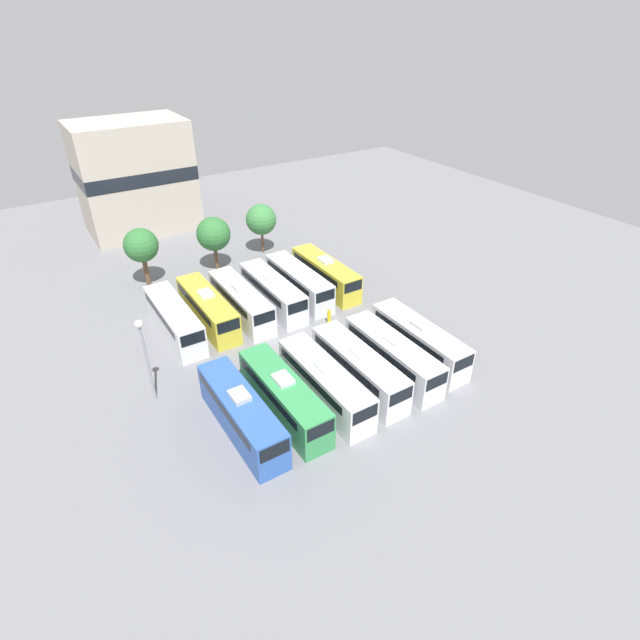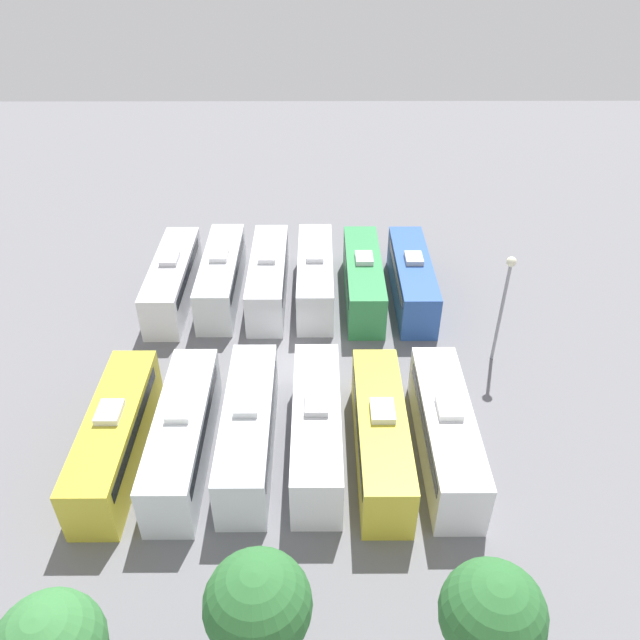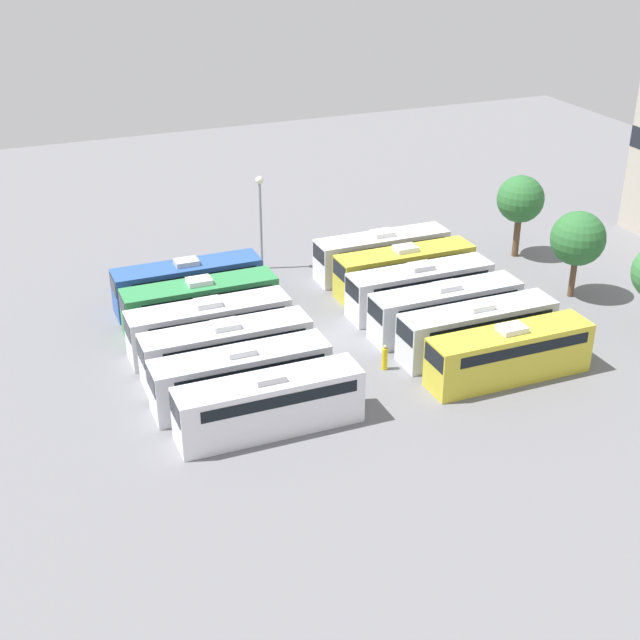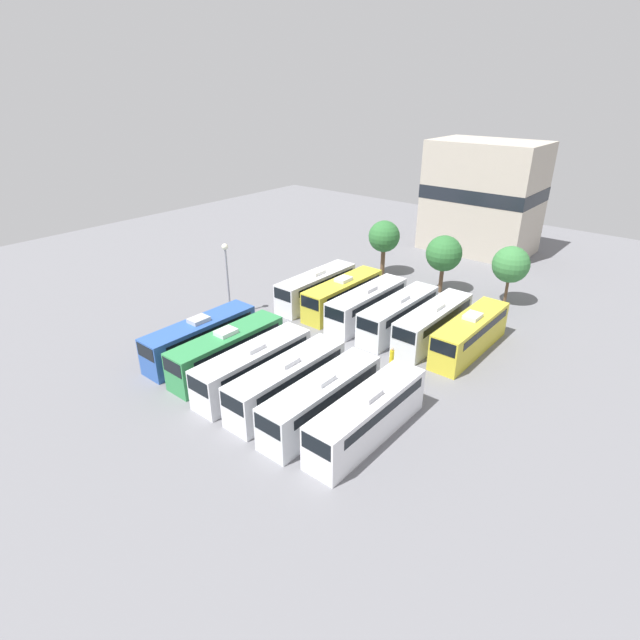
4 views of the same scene
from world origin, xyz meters
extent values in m
plane|color=slate|center=(0.00, 0.00, 0.00)|extent=(110.98, 110.98, 0.00)
cube|color=#2D56A8|center=(-8.52, -7.35, 1.57)|extent=(2.45, 10.25, 3.15)
cube|color=black|center=(-8.52, -7.10, 2.45)|extent=(2.49, 8.72, 0.69)
cube|color=black|center=(-8.52, -12.47, 2.45)|extent=(2.15, 0.08, 1.10)
cube|color=#B2B2B7|center=(-8.52, -7.35, 3.32)|extent=(1.20, 1.60, 0.35)
cube|color=#338C4C|center=(-5.06, -7.39, 1.57)|extent=(2.45, 10.25, 3.15)
cube|color=black|center=(-5.06, -7.14, 2.45)|extent=(2.49, 8.72, 0.69)
cube|color=black|center=(-5.06, -12.51, 2.45)|extent=(2.15, 0.08, 1.10)
cube|color=silver|center=(-5.06, -7.39, 3.32)|extent=(1.20, 1.60, 0.35)
cube|color=silver|center=(-1.64, -7.76, 1.57)|extent=(2.45, 10.25, 3.15)
cube|color=black|center=(-1.64, -7.50, 2.45)|extent=(2.49, 8.72, 0.69)
cube|color=black|center=(-1.64, -12.87, 2.45)|extent=(2.15, 0.08, 1.10)
cube|color=silver|center=(-1.64, -7.76, 3.32)|extent=(1.20, 1.60, 0.35)
cube|color=silver|center=(1.71, -7.64, 1.57)|extent=(2.45, 10.25, 3.15)
cube|color=black|center=(1.71, -7.38, 2.45)|extent=(2.49, 8.72, 0.69)
cube|color=black|center=(1.71, -12.75, 2.45)|extent=(2.15, 0.08, 1.10)
cube|color=silver|center=(1.71, -7.64, 3.32)|extent=(1.20, 1.60, 0.35)
cube|color=silver|center=(5.08, -7.81, 1.57)|extent=(2.45, 10.25, 3.15)
cube|color=black|center=(5.08, -7.55, 2.45)|extent=(2.49, 8.72, 0.69)
cube|color=black|center=(5.08, -12.92, 2.45)|extent=(2.15, 0.08, 1.10)
cube|color=silver|center=(5.08, -7.81, 3.32)|extent=(1.20, 1.60, 0.35)
cube|color=white|center=(8.47, -7.30, 1.57)|extent=(2.45, 10.25, 3.15)
cube|color=black|center=(8.47, -7.04, 2.45)|extent=(2.49, 8.72, 0.69)
cube|color=black|center=(8.47, -12.42, 2.45)|extent=(2.15, 0.08, 1.10)
cube|color=#B2B2B7|center=(8.47, -7.30, 3.32)|extent=(1.20, 1.60, 0.35)
cube|color=silver|center=(-8.40, 7.57, 1.57)|extent=(2.45, 10.25, 3.15)
cube|color=black|center=(-8.40, 7.83, 2.45)|extent=(2.49, 8.72, 0.69)
cube|color=black|center=(-8.40, 2.45, 2.45)|extent=(2.15, 0.08, 1.10)
cube|color=white|center=(-8.40, 7.57, 3.32)|extent=(1.20, 1.60, 0.35)
cube|color=gold|center=(-5.04, 7.76, 1.57)|extent=(2.45, 10.25, 3.15)
cube|color=black|center=(-5.04, 8.02, 2.45)|extent=(2.49, 8.72, 0.69)
cube|color=black|center=(-5.04, 2.64, 2.45)|extent=(2.15, 0.08, 1.10)
cube|color=silver|center=(-5.04, 7.76, 3.32)|extent=(1.20, 1.60, 0.35)
cube|color=white|center=(-1.75, 7.26, 1.57)|extent=(2.45, 10.25, 3.15)
cube|color=black|center=(-1.75, 7.52, 2.45)|extent=(2.49, 8.72, 0.69)
cube|color=black|center=(-1.75, 2.14, 2.45)|extent=(2.15, 0.08, 1.10)
cube|color=#B2B2B7|center=(-1.75, 7.26, 3.32)|extent=(1.20, 1.60, 0.35)
cube|color=silver|center=(1.79, 7.29, 1.57)|extent=(2.45, 10.25, 3.15)
cube|color=black|center=(1.79, 7.54, 2.45)|extent=(2.49, 8.72, 0.69)
cube|color=black|center=(1.79, 2.17, 2.45)|extent=(2.15, 0.08, 1.10)
cube|color=silver|center=(1.79, 7.29, 3.32)|extent=(1.20, 1.60, 0.35)
cube|color=silver|center=(5.12, 7.68, 1.57)|extent=(2.45, 10.25, 3.15)
cube|color=black|center=(5.12, 7.93, 2.45)|extent=(2.49, 8.72, 0.69)
cube|color=black|center=(5.12, 2.56, 2.45)|extent=(2.15, 0.08, 1.10)
cube|color=white|center=(5.12, 7.68, 3.32)|extent=(1.20, 1.60, 0.35)
cube|color=gold|center=(8.56, 7.80, 1.57)|extent=(2.45, 10.25, 3.15)
cube|color=black|center=(8.56, 8.06, 2.45)|extent=(2.49, 8.72, 0.69)
cube|color=black|center=(8.56, 2.69, 2.45)|extent=(2.15, 0.08, 1.10)
cube|color=silver|center=(8.56, 7.80, 3.32)|extent=(1.20, 1.60, 0.35)
cylinder|color=gold|center=(4.83, 1.41, 0.72)|extent=(0.36, 0.36, 1.44)
sphere|color=tan|center=(4.83, 1.41, 1.56)|extent=(0.24, 0.24, 0.24)
cylinder|color=gray|center=(-12.89, -0.45, 3.44)|extent=(0.20, 0.20, 6.89)
sphere|color=#EAE5C6|center=(-12.89, -0.45, 7.07)|extent=(0.60, 0.60, 0.60)
cylinder|color=brown|center=(-7.70, 19.04, 1.73)|extent=(0.51, 0.51, 3.45)
sphere|color=#2D6B33|center=(-7.70, 19.04, 4.74)|extent=(3.67, 3.67, 3.67)
cylinder|color=brown|center=(0.29, 18.50, 1.54)|extent=(0.44, 0.44, 3.09)
sphere|color=#2D6B33|center=(0.29, 18.50, 4.44)|extent=(3.86, 3.86, 3.86)
cylinder|color=brown|center=(7.04, 19.90, 1.51)|extent=(0.30, 0.30, 3.01)
sphere|color=#387A3D|center=(7.04, 19.90, 4.32)|extent=(3.73, 3.73, 3.73)
cube|color=#B2A899|center=(-3.26, 35.83, 7.18)|extent=(13.98, 9.32, 14.35)
cube|color=black|center=(-3.26, 35.83, 7.89)|extent=(14.04, 9.38, 1.72)
camera|label=1|loc=(-18.11, -32.85, 26.40)|focal=28.00mm
camera|label=2|loc=(-1.83, 30.31, 25.10)|focal=35.00mm
camera|label=3|loc=(47.35, -20.21, 27.11)|focal=50.00mm
camera|label=4|loc=(22.95, -29.43, 21.01)|focal=28.00mm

